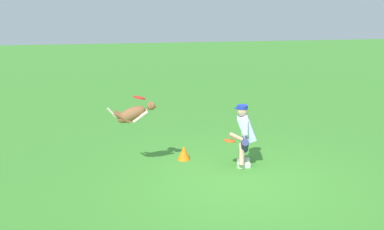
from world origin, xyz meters
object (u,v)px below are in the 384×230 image
frisbee_flying (139,98)px  dog (134,114)px  person (245,133)px  training_cone (184,153)px  frisbee_held (230,141)px

frisbee_flying → dog: bearing=0.6°
dog → frisbee_flying: size_ratio=4.14×
person → dog: 2.30m
frisbee_flying → training_cone: bearing=-158.5°
frisbee_held → training_cone: (0.81, -0.73, -0.46)m
dog → training_cone: dog is taller
dog → frisbee_held: bearing=-10.9°
dog → training_cone: bearing=19.1°
dog → frisbee_held: dog is taller
dog → training_cone: 1.52m
frisbee_held → training_cone: frisbee_held is taller
person → training_cone: (1.17, -0.58, -0.54)m
dog → frisbee_flying: frisbee_flying is taller
dog → training_cone: (-1.07, -0.38, -1.02)m
person → frisbee_held: bearing=38.4°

